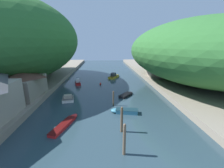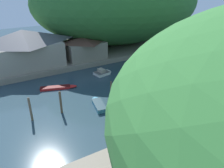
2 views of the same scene
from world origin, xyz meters
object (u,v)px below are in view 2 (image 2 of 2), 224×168
(boat_open_rowboat, at_px, (149,96))
(person_on_quay, at_px, (71,58))
(boat_near_quay, at_px, (98,104))
(channel_buoy_near, at_px, (165,73))
(boat_far_upstream, at_px, (150,62))
(boat_red_skiff, at_px, (103,72))
(boathouse_shed, at_px, (84,47))
(boat_far_right_bank, at_px, (214,70))
(boat_white_cruiser, at_px, (60,87))
(waterfront_building, at_px, (24,48))

(boat_open_rowboat, bearing_deg, person_on_quay, -123.55)
(boat_near_quay, xyz_separation_m, channel_buoy_near, (-3.99, 17.09, -0.03))
(boat_open_rowboat, height_order, channel_buoy_near, channel_buoy_near)
(boat_far_upstream, relative_size, boat_red_skiff, 0.94)
(boathouse_shed, bearing_deg, boat_red_skiff, 1.18)
(channel_buoy_near, bearing_deg, boat_near_quay, -76.87)
(boat_open_rowboat, bearing_deg, boat_red_skiff, -132.17)
(boat_far_right_bank, distance_m, boat_white_cruiser, 30.56)
(waterfront_building, relative_size, boat_red_skiff, 4.02)
(waterfront_building, distance_m, boat_red_skiff, 16.29)
(person_on_quay, bearing_deg, boat_far_upstream, -2.30)
(boat_red_skiff, distance_m, channel_buoy_near, 12.42)
(boat_white_cruiser, bearing_deg, boathouse_shed, 156.34)
(boat_near_quay, relative_size, person_on_quay, 2.68)
(channel_buoy_near, bearing_deg, boat_red_skiff, -120.08)
(boat_open_rowboat, distance_m, boat_white_cruiser, 15.34)
(boat_white_cruiser, relative_size, person_on_quay, 3.70)
(waterfront_building, relative_size, boat_white_cruiser, 2.41)
(waterfront_building, distance_m, boat_open_rowboat, 26.26)
(waterfront_building, distance_m, boat_far_upstream, 26.38)
(boat_near_quay, bearing_deg, boat_white_cruiser, 121.69)
(boat_far_upstream, height_order, channel_buoy_near, boat_far_upstream)
(waterfront_building, height_order, boat_red_skiff, waterfront_building)
(boat_red_skiff, bearing_deg, boat_far_right_bank, 51.69)
(boathouse_shed, height_order, channel_buoy_near, boathouse_shed)
(boathouse_shed, bearing_deg, waterfront_building, -93.89)
(boat_near_quay, distance_m, person_on_quay, 17.28)
(boat_near_quay, relative_size, boat_open_rowboat, 1.07)
(waterfront_building, bearing_deg, boat_far_upstream, 68.73)
(boat_near_quay, height_order, boat_open_rowboat, boat_near_quay)
(boat_near_quay, bearing_deg, channel_buoy_near, 24.29)
(boat_far_upstream, relative_size, boat_white_cruiser, 0.56)
(boathouse_shed, height_order, boat_red_skiff, boathouse_shed)
(boathouse_shed, distance_m, boat_open_rowboat, 20.99)
(waterfront_building, xyz_separation_m, boat_white_cruiser, (11.19, 3.01, -4.66))
(boat_far_upstream, bearing_deg, boat_open_rowboat, -53.69)
(boat_open_rowboat, bearing_deg, channel_buoy_near, 162.24)
(boat_red_skiff, distance_m, boat_white_cruiser, 9.67)
(boat_far_upstream, relative_size, channel_buoy_near, 4.47)
(boat_near_quay, distance_m, channel_buoy_near, 17.54)
(waterfront_building, xyz_separation_m, channel_buoy_near, (15.65, 23.25, -4.57))
(boat_open_rowboat, distance_m, channel_buoy_near, 10.60)
(waterfront_building, relative_size, person_on_quay, 8.92)
(waterfront_building, xyz_separation_m, boat_far_right_bank, (20.08, 32.24, -4.37))
(waterfront_building, distance_m, channel_buoy_near, 28.40)
(boathouse_shed, xyz_separation_m, boat_far_upstream, (8.60, 11.91, -2.98))
(boat_far_upstream, xyz_separation_m, person_on_quay, (-6.85, -15.81, 1.52))
(boathouse_shed, relative_size, boat_far_right_bank, 1.47)
(boat_red_skiff, height_order, boat_white_cruiser, boat_red_skiff)
(boat_far_right_bank, bearing_deg, boat_red_skiff, -90.11)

